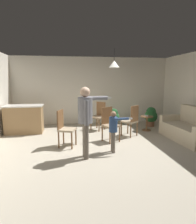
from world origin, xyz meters
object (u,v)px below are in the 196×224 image
Objects in this scene: kitchen_counter at (24,119)px; dining_chair_by_counter at (109,123)px; side_table_by_couch at (147,121)px; spare_remote_on_table at (146,116)px; dining_chair_near_wall at (131,120)px; potted_plant_by_wall at (151,116)px; person_adult at (86,115)px; couch_floral at (189,130)px; person_child at (114,127)px; dining_chair_spare at (65,127)px; dining_chair_centre_back at (99,115)px; potted_plant_corner at (113,117)px.

dining_chair_by_counter is at bearing -25.67° from kitchen_counter.
side_table_by_couch is 0.21m from spare_remote_on_table.
dining_chair_near_wall is 1.68m from potted_plant_by_wall.
person_adult is at bearing -173.72° from dining_chair_near_wall.
couch_floral and dining_chair_near_wall have the same top height.
potted_plant_by_wall is at bearing 7.65° from dining_chair_near_wall.
dining_chair_near_wall is at bearing 142.53° from person_child.
side_table_by_couch is at bearing 0.59° from dining_chair_near_wall.
dining_chair_spare reaches higher than kitchen_counter.
couch_floral is 14.18× the size of spare_remote_on_table.
dining_chair_by_counter is (0.08, 0.91, -0.10)m from person_child.
person_adult is 1.64× the size of dining_chair_centre_back.
kitchen_counter is 3.23m from potted_plant_corner.
dining_chair_spare is at bearing -150.30° from potted_plant_by_wall.
dining_chair_by_counter is (-1.56, -0.97, 0.22)m from side_table_by_couch.
couch_floral is 2.74m from potted_plant_corner.
dining_chair_centre_back is at bearing 177.28° from person_child.
dining_chair_centre_back is at bearing 162.18° from person_adult.
person_adult is at bearing -114.49° from potted_plant_corner.
dining_chair_spare is (-3.66, 0.00, 0.21)m from couch_floral.
person_child is (2.59, -2.20, 0.17)m from kitchen_counter.
side_table_by_couch is 1.01m from dining_chair_near_wall.
side_table_by_couch is 1.28m from potted_plant_corner.
side_table_by_couch is at bearing -175.57° from dining_chair_by_counter.
person_adult reaches higher than potted_plant_corner.
side_table_by_couch is 0.72m from potted_plant_by_wall.
couch_floral is 1.54m from spare_remote_on_table.
person_adult is 3.91m from potted_plant_by_wall.
spare_remote_on_table is at bearing -175.00° from dining_chair_by_counter.
dining_chair_near_wall is at bearing -78.75° from potted_plant_corner.
side_table_by_couch is at bearing -13.22° from spare_remote_on_table.
person_child reaches higher than dining_chair_by_counter.
couch_floral reaches higher than potted_plant_by_wall.
dining_chair_spare is at bearing 160.16° from dining_chair_near_wall.
dining_chair_spare is 3.11m from spare_remote_on_table.
side_table_by_couch is at bearing 135.82° from person_child.
person_child reaches higher than potted_plant_corner.
kitchen_counter reaches higher than spare_remote_on_table.
potted_plant_by_wall is (0.41, 0.58, 0.09)m from side_table_by_couch.
dining_chair_near_wall reaches higher than potted_plant_corner.
spare_remote_on_table is (-0.43, -0.58, 0.12)m from potted_plant_by_wall.
dining_chair_by_counter is at bearing 138.49° from dining_chair_centre_back.
couch_floral is 1.84× the size of dining_chair_by_counter.
spare_remote_on_table is at bearing 166.78° from side_table_by_couch.
dining_chair_centre_back is at bearing -150.42° from potted_plant_corner.
couch_floral is 2.39m from dining_chair_by_counter.
person_adult reaches higher than kitchen_counter.
dining_chair_centre_back is (2.58, 0.08, 0.07)m from kitchen_counter.
kitchen_counter is 2.97m from dining_chair_by_counter.
couch_floral is 2.98m from dining_chair_centre_back.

